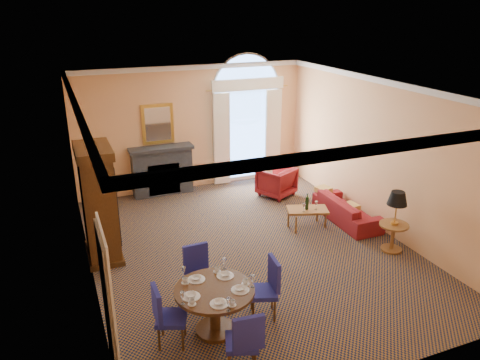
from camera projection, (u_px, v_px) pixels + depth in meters
name	position (u px, v px, depth m)	size (l,w,h in m)	color
ground	(249.00, 249.00, 9.36)	(7.50, 7.50, 0.00)	#101A34
room_envelope	(236.00, 119.00, 9.05)	(6.04, 7.52, 3.45)	#F1B073
armoire	(99.00, 205.00, 8.75)	(0.63, 1.13, 2.21)	#3C230D
dining_table	(215.00, 300.00, 6.80)	(1.18, 1.18, 0.94)	#3C230D
dining_chair_north	(198.00, 269.00, 7.62)	(0.53, 0.53, 0.95)	navy
dining_chair_south	(245.00, 339.00, 6.03)	(0.54, 0.54, 0.95)	navy
dining_chair_east	(268.00, 284.00, 7.22)	(0.54, 0.54, 0.95)	navy
dining_chair_west	(165.00, 313.00, 6.54)	(0.54, 0.54, 0.95)	navy
sofa	(347.00, 209.00, 10.50)	(1.86, 0.73, 0.54)	maroon
armchair	(276.00, 182.00, 11.87)	(0.79, 0.81, 0.74)	maroon
coffee_table	(308.00, 210.00, 10.12)	(0.97, 0.74, 0.80)	brown
side_table	(396.00, 214.00, 9.04)	(0.57, 0.57, 1.22)	brown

